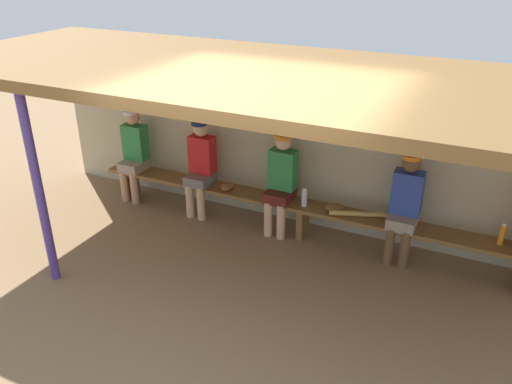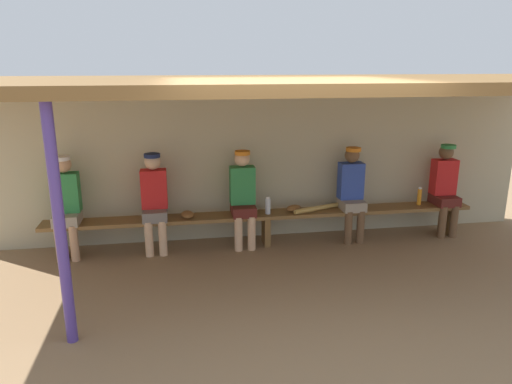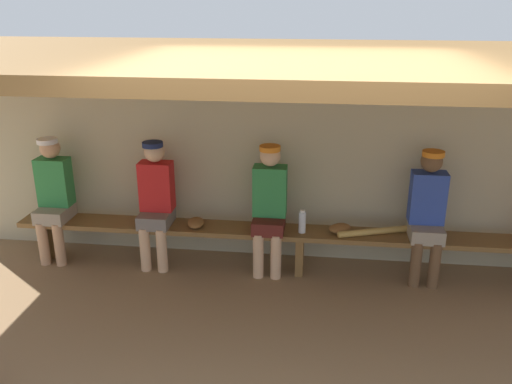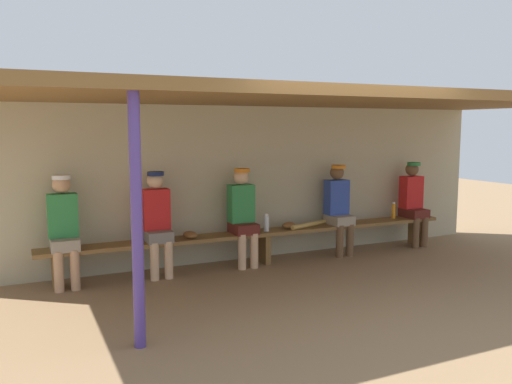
# 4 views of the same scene
# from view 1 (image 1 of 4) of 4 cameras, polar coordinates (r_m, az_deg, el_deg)

# --- Properties ---
(ground_plane) EXTENTS (24.00, 24.00, 0.00)m
(ground_plane) POSITION_cam_1_polar(r_m,az_deg,el_deg) (5.67, -0.61, -12.03)
(ground_plane) COLOR #8C6D4C
(back_wall) EXTENTS (8.00, 0.20, 2.20)m
(back_wall) POSITION_cam_1_polar(r_m,az_deg,el_deg) (6.76, 6.84, 5.07)
(back_wall) COLOR #B7AD8C
(back_wall) RESTS_ON ground
(dugout_roof) EXTENTS (8.00, 2.80, 0.12)m
(dugout_roof) POSITION_cam_1_polar(r_m,az_deg,el_deg) (5.25, 2.71, 12.40)
(dugout_roof) COLOR brown
(dugout_roof) RESTS_ON back_wall
(support_post) EXTENTS (0.10, 0.10, 2.20)m
(support_post) POSITION_cam_1_polar(r_m,az_deg,el_deg) (5.93, -22.75, 0.08)
(support_post) COLOR #4C388C
(support_post) RESTS_ON ground
(bench) EXTENTS (6.00, 0.36, 0.46)m
(bench) POSITION_cam_1_polar(r_m,az_deg,el_deg) (6.66, 5.24, -1.90)
(bench) COLOR brown
(bench) RESTS_ON ground
(player_in_blue) EXTENTS (0.34, 0.42, 1.34)m
(player_in_blue) POSITION_cam_1_polar(r_m,az_deg,el_deg) (6.61, 2.75, 1.42)
(player_in_blue) COLOR #591E19
(player_in_blue) RESTS_ON ground
(player_middle) EXTENTS (0.34, 0.42, 1.34)m
(player_middle) POSITION_cam_1_polar(r_m,az_deg,el_deg) (7.73, -13.29, 4.45)
(player_middle) COLOR gray
(player_middle) RESTS_ON ground
(player_rightmost) EXTENTS (0.34, 0.42, 1.34)m
(player_rightmost) POSITION_cam_1_polar(r_m,az_deg,el_deg) (6.24, 16.07, -1.19)
(player_rightmost) COLOR gray
(player_rightmost) RESTS_ON ground
(player_leftmost) EXTENTS (0.34, 0.42, 1.34)m
(player_leftmost) POSITION_cam_1_polar(r_m,az_deg,el_deg) (7.12, -6.12, 3.12)
(player_leftmost) COLOR slate
(player_leftmost) RESTS_ON ground
(water_bottle_orange) EXTENTS (0.07, 0.07, 0.24)m
(water_bottle_orange) POSITION_cam_1_polar(r_m,az_deg,el_deg) (6.54, 5.33, -0.61)
(water_bottle_orange) COLOR silver
(water_bottle_orange) RESTS_ON bench
(water_bottle_blue) EXTENTS (0.06, 0.06, 0.26)m
(water_bottle_blue) POSITION_cam_1_polar(r_m,az_deg,el_deg) (6.30, 25.41, -4.22)
(water_bottle_blue) COLOR orange
(water_bottle_blue) RESTS_ON bench
(baseball_glove_tan) EXTENTS (0.29, 0.27, 0.09)m
(baseball_glove_tan) POSITION_cam_1_polar(r_m,az_deg,el_deg) (6.51, 8.62, -1.65)
(baseball_glove_tan) COLOR brown
(baseball_glove_tan) RESTS_ON bench
(baseball_glove_dark_brown) EXTENTS (0.20, 0.26, 0.09)m
(baseball_glove_dark_brown) POSITION_cam_1_polar(r_m,az_deg,el_deg) (6.99, -3.18, 0.63)
(baseball_glove_dark_brown) COLOR brown
(baseball_glove_dark_brown) RESTS_ON bench
(baseball_bat) EXTENTS (0.76, 0.32, 0.07)m
(baseball_bat) POSITION_cam_1_polar(r_m,az_deg,el_deg) (6.43, 11.55, -2.38)
(baseball_bat) COLOR tan
(baseball_bat) RESTS_ON bench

